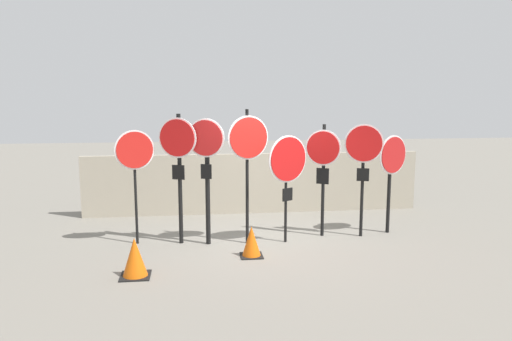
# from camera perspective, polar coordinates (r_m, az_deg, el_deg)

# --- Properties ---
(ground_plane) EXTENTS (40.00, 40.00, 0.00)m
(ground_plane) POSITION_cam_1_polar(r_m,az_deg,el_deg) (9.92, 1.39, -7.99)
(ground_plane) COLOR gray
(fence_back) EXTENTS (8.04, 0.12, 1.44)m
(fence_back) POSITION_cam_1_polar(r_m,az_deg,el_deg) (11.97, -0.23, -1.48)
(fence_back) COLOR #A89E89
(fence_back) RESTS_ON ground
(stop_sign_0) EXTENTS (0.71, 0.27, 2.20)m
(stop_sign_0) POSITION_cam_1_polar(r_m,az_deg,el_deg) (9.60, -13.69, 1.48)
(stop_sign_0) COLOR black
(stop_sign_0) RESTS_ON ground
(stop_sign_1) EXTENTS (0.70, 0.32, 2.49)m
(stop_sign_1) POSITION_cam_1_polar(r_m,az_deg,el_deg) (9.46, -8.87, 1.82)
(stop_sign_1) COLOR black
(stop_sign_1) RESTS_ON ground
(stop_sign_2) EXTENTS (0.69, 0.28, 2.41)m
(stop_sign_2) POSITION_cam_1_polar(r_m,az_deg,el_deg) (9.35, -5.69, 1.34)
(stop_sign_2) COLOR black
(stop_sign_2) RESTS_ON ground
(stop_sign_3) EXTENTS (0.79, 0.30, 2.58)m
(stop_sign_3) POSITION_cam_1_polar(r_m,az_deg,el_deg) (9.33, -0.90, 2.67)
(stop_sign_3) COLOR black
(stop_sign_3) RESTS_ON ground
(stop_sign_4) EXTENTS (0.80, 0.46, 2.09)m
(stop_sign_4) POSITION_cam_1_polar(r_m,az_deg,el_deg) (9.47, 3.66, 0.68)
(stop_sign_4) COLOR black
(stop_sign_4) RESTS_ON ground
(stop_sign_5) EXTENTS (0.64, 0.34, 2.26)m
(stop_sign_5) POSITION_cam_1_polar(r_m,az_deg,el_deg) (9.96, 7.68, 1.29)
(stop_sign_5) COLOR black
(stop_sign_5) RESTS_ON ground
(stop_sign_6) EXTENTS (0.74, 0.23, 2.27)m
(stop_sign_6) POSITION_cam_1_polar(r_m,az_deg,el_deg) (10.05, 12.19, 1.80)
(stop_sign_6) COLOR black
(stop_sign_6) RESTS_ON ground
(stop_sign_7) EXTENTS (0.70, 0.41, 2.03)m
(stop_sign_7) POSITION_cam_1_polar(r_m,az_deg,el_deg) (10.49, 15.29, 0.77)
(stop_sign_7) COLOR black
(stop_sign_7) RESTS_ON ground
(traffic_cone_0) EXTENTS (0.39, 0.39, 0.55)m
(traffic_cone_0) POSITION_cam_1_polar(r_m,az_deg,el_deg) (8.92, -0.52, -8.12)
(traffic_cone_0) COLOR black
(traffic_cone_0) RESTS_ON ground
(traffic_cone_1) EXTENTS (0.47, 0.47, 0.63)m
(traffic_cone_1) POSITION_cam_1_polar(r_m,az_deg,el_deg) (8.20, -13.69, -9.64)
(traffic_cone_1) COLOR black
(traffic_cone_1) RESTS_ON ground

